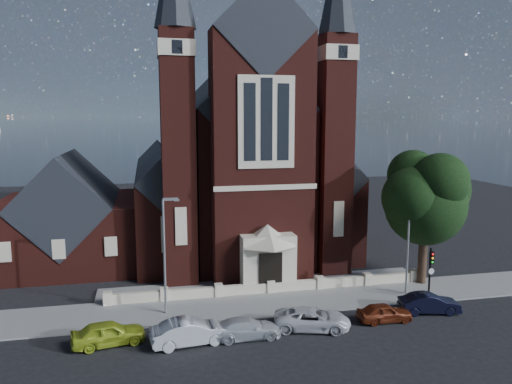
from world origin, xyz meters
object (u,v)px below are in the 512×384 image
Objects in this scene: traffic_signal at (431,267)px; car_lime_van at (108,333)px; car_silver_a at (190,332)px; car_dark_red at (384,313)px; street_tree at (429,200)px; street_lamp_right at (409,236)px; car_silver_b at (246,328)px; street_lamp_left at (166,249)px; church at (233,167)px; car_white_suv at (312,319)px; parish_hall at (69,221)px; car_navy at (429,303)px.

traffic_signal is 22.70m from car_lime_van.
car_dark_red is at bearing -94.36° from car_silver_a.
street_tree is 3.84m from street_lamp_right.
car_silver_b reaches higher than car_dark_red.
car_silver_a is at bearing -76.84° from street_lamp_left.
car_silver_b is (-3.35, -23.70, -7.56)m from church.
church is 3.26× the size of street_tree.
car_silver_b is (-15.95, -6.47, -6.34)m from street_tree.
traffic_signal is at bearing -86.42° from car_silver_a.
street_lamp_right is at bearing -48.56° from car_white_suv.
car_dark_red is at bearing -137.50° from street_tree.
parish_hall is at bearing 3.73° from car_lime_van.
church is at bearing 118.20° from traffic_signal.
traffic_signal is 0.83× the size of car_white_suv.
parish_hall reaches higher than car_silver_a.
car_lime_van is (-22.50, -2.32, -1.85)m from traffic_signal.
car_navy is (17.67, -3.61, -3.92)m from street_lamp_left.
car_white_suv is at bearing 105.40° from car_navy.
car_navy is at bearing -69.29° from car_white_suv.
street_lamp_right is at bearing 0.00° from street_lamp_left.
car_silver_b is at bearing -106.46° from car_lime_van.
car_silver_b is (8.15, -0.87, -0.11)m from car_lime_van.
car_dark_red is (17.55, -0.40, -0.11)m from car_lime_van.
car_white_suv is (-9.98, -2.82, -1.91)m from traffic_signal.
car_silver_b is at bearing 110.44° from car_white_suv.
street_tree is 8.70m from car_navy.
street_lamp_right is 10.82m from car_white_suv.
street_lamp_left is at bearing -53.07° from car_lime_van.
street_tree is 2.67× the size of traffic_signal.
parish_hall is 25.28m from car_white_suv.
traffic_signal reaches higher than car_silver_a.
car_navy is at bearing -121.27° from traffic_signal.
church is at bearing 17.16° from parish_hall.
car_silver_a is at bearing -63.93° from parish_hall.
street_lamp_left is 1.89× the size of car_lime_van.
street_lamp_right is 5.34m from car_navy.
car_silver_a is (1.14, -4.86, -3.83)m from street_lamp_left.
street_tree is at bearing -23.26° from parish_hall.
car_lime_van is 0.92× the size of car_silver_a.
traffic_signal reaches higher than car_silver_b.
church is 8.72× the size of traffic_signal.
church reaches higher than parish_hall.
car_silver_b is at bearing 94.42° from car_dark_red.
parish_hall is 3.05× the size of traffic_signal.
parish_hall is (-16.00, -4.94, -4.17)m from church.
car_navy reaches higher than car_silver_b.
car_dark_red is (-4.95, -2.72, -1.96)m from traffic_signal.
car_silver_b is at bearing -98.04° from church.
street_lamp_left is 1.96× the size of car_navy.
car_dark_red is (9.40, 0.47, -0.00)m from car_silver_b.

